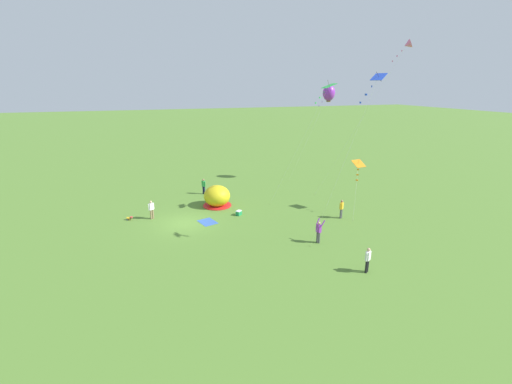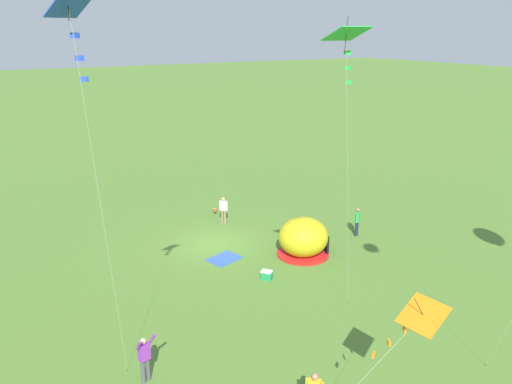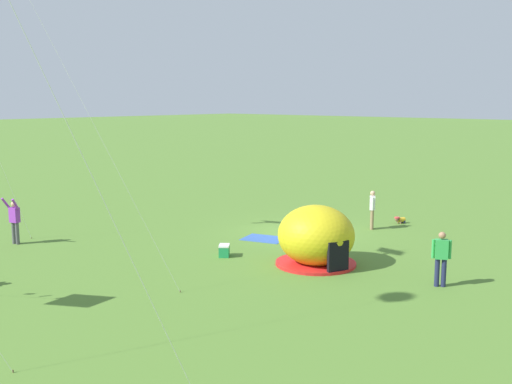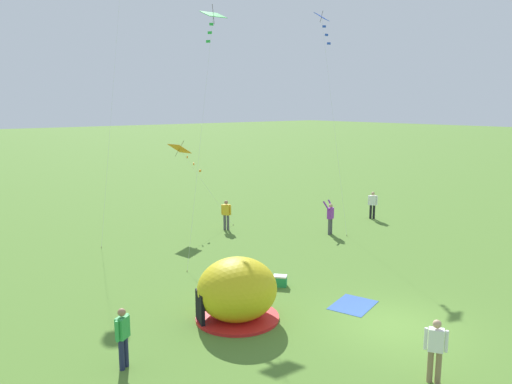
{
  "view_description": "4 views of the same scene",
  "coord_description": "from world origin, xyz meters",
  "px_view_note": "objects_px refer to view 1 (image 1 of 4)",
  "views": [
    {
      "loc": [
        28.21,
        -2.97,
        11.57
      ],
      "look_at": [
        3.97,
        5.21,
        3.54
      ],
      "focal_mm": 24.0,
      "sensor_mm": 36.0,
      "label": 1
    },
    {
      "loc": [
        11.26,
        23.5,
        11.58
      ],
      "look_at": [
        -1.01,
        3.01,
        3.82
      ],
      "focal_mm": 35.0,
      "sensor_mm": 36.0,
      "label": 2
    },
    {
      "loc": [
        -15.47,
        20.15,
        5.72
      ],
      "look_at": [
        1.31,
        1.32,
        1.78
      ],
      "focal_mm": 42.0,
      "sensor_mm": 36.0,
      "label": 3
    },
    {
      "loc": [
        -13.12,
        -8.87,
        7.1
      ],
      "look_at": [
        -1.14,
        5.62,
        3.78
      ],
      "focal_mm": 35.0,
      "sensor_mm": 36.0,
      "label": 4
    }
  ],
  "objects_px": {
    "person_with_toddler": "(341,208)",
    "person_center_field": "(151,209)",
    "cooler_box": "(239,213)",
    "kite_orange": "(358,165)",
    "kite_blue": "(374,85)",
    "person_watching_sky": "(204,186)",
    "person_strolling": "(368,259)",
    "person_flying_kite": "(319,231)",
    "toddler_crawling": "(130,218)",
    "kite_purple": "(329,93)",
    "popup_tent": "(217,196)",
    "kite_green": "(327,89)",
    "kite_pink": "(407,45)"
  },
  "relations": [
    {
      "from": "kite_green",
      "to": "person_watching_sky",
      "type": "bearing_deg",
      "value": -135.85
    },
    {
      "from": "cooler_box",
      "to": "toddler_crawling",
      "type": "relative_size",
      "value": 1.17
    },
    {
      "from": "person_with_toddler",
      "to": "kite_purple",
      "type": "xyz_separation_m",
      "value": [
        -11.86,
        4.9,
        9.68
      ]
    },
    {
      "from": "kite_blue",
      "to": "person_watching_sky",
      "type": "bearing_deg",
      "value": -152.97
    },
    {
      "from": "person_with_toddler",
      "to": "kite_orange",
      "type": "relative_size",
      "value": 0.34
    },
    {
      "from": "kite_orange",
      "to": "cooler_box",
      "type": "bearing_deg",
      "value": -101.77
    },
    {
      "from": "person_strolling",
      "to": "kite_blue",
      "type": "distance_m",
      "value": 11.2
    },
    {
      "from": "popup_tent",
      "to": "person_center_field",
      "type": "distance_m",
      "value": 6.52
    },
    {
      "from": "person_with_toddler",
      "to": "person_watching_sky",
      "type": "bearing_deg",
      "value": -136.73
    },
    {
      "from": "kite_purple",
      "to": "kite_blue",
      "type": "xyz_separation_m",
      "value": [
        17.42,
        -6.86,
        0.94
      ]
    },
    {
      "from": "popup_tent",
      "to": "kite_orange",
      "type": "relative_size",
      "value": 0.56
    },
    {
      "from": "person_watching_sky",
      "to": "kite_pink",
      "type": "distance_m",
      "value": 24.17
    },
    {
      "from": "toddler_crawling",
      "to": "person_center_field",
      "type": "distance_m",
      "value": 2.11
    },
    {
      "from": "person_watching_sky",
      "to": "kite_orange",
      "type": "relative_size",
      "value": 0.34
    },
    {
      "from": "popup_tent",
      "to": "kite_pink",
      "type": "xyz_separation_m",
      "value": [
        4.45,
        17.05,
        14.02
      ]
    },
    {
      "from": "kite_purple",
      "to": "kite_orange",
      "type": "relative_size",
      "value": 2.29
    },
    {
      "from": "person_with_toddler",
      "to": "kite_green",
      "type": "height_order",
      "value": "kite_green"
    },
    {
      "from": "person_with_toddler",
      "to": "person_center_field",
      "type": "bearing_deg",
      "value": -107.99
    },
    {
      "from": "cooler_box",
      "to": "kite_orange",
      "type": "relative_size",
      "value": 0.13
    },
    {
      "from": "toddler_crawling",
      "to": "kite_blue",
      "type": "relative_size",
      "value": 0.04
    },
    {
      "from": "kite_blue",
      "to": "kite_orange",
      "type": "relative_size",
      "value": 2.45
    },
    {
      "from": "toddler_crawling",
      "to": "kite_purple",
      "type": "height_order",
      "value": "kite_purple"
    },
    {
      "from": "kite_purple",
      "to": "kite_blue",
      "type": "relative_size",
      "value": 0.93
    },
    {
      "from": "kite_green",
      "to": "kite_blue",
      "type": "xyz_separation_m",
      "value": [
        7.21,
        -0.7,
        0.39
      ]
    },
    {
      "from": "person_watching_sky",
      "to": "kite_green",
      "type": "distance_m",
      "value": 16.73
    },
    {
      "from": "kite_purple",
      "to": "kite_pink",
      "type": "bearing_deg",
      "value": 13.16
    },
    {
      "from": "cooler_box",
      "to": "kite_blue",
      "type": "distance_m",
      "value": 16.07
    },
    {
      "from": "person_with_toddler",
      "to": "kite_blue",
      "type": "bearing_deg",
      "value": -19.4
    },
    {
      "from": "cooler_box",
      "to": "kite_blue",
      "type": "bearing_deg",
      "value": 35.67
    },
    {
      "from": "kite_pink",
      "to": "kite_orange",
      "type": "bearing_deg",
      "value": -78.15
    },
    {
      "from": "popup_tent",
      "to": "kite_green",
      "type": "xyz_separation_m",
      "value": [
        5.19,
        8.66,
        10.2
      ]
    },
    {
      "from": "person_with_toddler",
      "to": "kite_blue",
      "type": "relative_size",
      "value": 0.14
    },
    {
      "from": "toddler_crawling",
      "to": "kite_orange",
      "type": "xyz_separation_m",
      "value": [
        4.24,
        20.57,
        4.24
      ]
    },
    {
      "from": "person_with_toddler",
      "to": "kite_blue",
      "type": "distance_m",
      "value": 12.15
    },
    {
      "from": "popup_tent",
      "to": "kite_purple",
      "type": "distance_m",
      "value": 18.39
    },
    {
      "from": "kite_green",
      "to": "kite_blue",
      "type": "height_order",
      "value": "kite_blue"
    },
    {
      "from": "cooler_box",
      "to": "kite_orange",
      "type": "distance_m",
      "value": 11.97
    },
    {
      "from": "popup_tent",
      "to": "kite_orange",
      "type": "height_order",
      "value": "kite_orange"
    },
    {
      "from": "popup_tent",
      "to": "kite_blue",
      "type": "xyz_separation_m",
      "value": [
        12.39,
        7.97,
        10.59
      ]
    },
    {
      "from": "person_watching_sky",
      "to": "kite_green",
      "type": "relative_size",
      "value": 0.14
    },
    {
      "from": "person_with_toddler",
      "to": "kite_blue",
      "type": "xyz_separation_m",
      "value": [
        5.57,
        -1.96,
        10.63
      ]
    },
    {
      "from": "toddler_crawling",
      "to": "person_flying_kite",
      "type": "xyz_separation_m",
      "value": [
        9.49,
        13.77,
        0.82
      ]
    },
    {
      "from": "kite_purple",
      "to": "person_center_field",
      "type": "bearing_deg",
      "value": -72.73
    },
    {
      "from": "toddler_crawling",
      "to": "person_center_field",
      "type": "relative_size",
      "value": 0.32
    },
    {
      "from": "person_strolling",
      "to": "kite_blue",
      "type": "height_order",
      "value": "kite_blue"
    },
    {
      "from": "cooler_box",
      "to": "person_strolling",
      "type": "height_order",
      "value": "person_strolling"
    },
    {
      "from": "cooler_box",
      "to": "kite_blue",
      "type": "xyz_separation_m",
      "value": [
        9.23,
        6.63,
        11.37
      ]
    },
    {
      "from": "cooler_box",
      "to": "person_center_field",
      "type": "bearing_deg",
      "value": -101.88
    },
    {
      "from": "cooler_box",
      "to": "person_flying_kite",
      "type": "distance_m",
      "value": 8.65
    },
    {
      "from": "person_flying_kite",
      "to": "kite_blue",
      "type": "xyz_separation_m",
      "value": [
        1.7,
        2.45,
        10.59
      ]
    }
  ]
}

